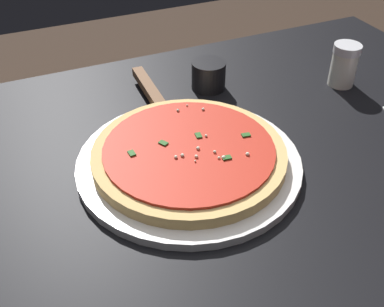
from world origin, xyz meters
The scene contains 6 objects.
restaurant_table centered at (0.00, 0.00, 0.62)m, with size 1.12×0.72×0.77m.
serving_plate centered at (0.00, 0.01, 0.77)m, with size 0.30×0.30×0.01m, color white.
pizza centered at (0.00, 0.01, 0.79)m, with size 0.26×0.26×0.02m.
pizza_server centered at (0.01, 0.17, 0.78)m, with size 0.07×0.22×0.01m.
cup_small_sauce centered at (0.12, 0.20, 0.79)m, with size 0.06×0.06×0.05m, color black.
parmesan_shaker centered at (0.33, 0.12, 0.80)m, with size 0.05×0.05×0.07m.
Camera 1 is at (-0.20, -0.44, 1.17)m, focal length 43.85 mm.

